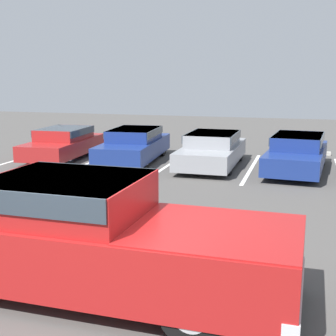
{
  "coord_description": "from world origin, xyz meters",
  "views": [
    {
      "loc": [
        2.54,
        -5.44,
        3.16
      ],
      "look_at": [
        -0.48,
        4.92,
        1.0
      ],
      "focal_mm": 50.0,
      "sensor_mm": 36.0,
      "label": 1
    }
  ],
  "objects_px": {
    "parked_sedan_a": "(64,142)",
    "parked_sedan_d": "(297,152)",
    "parked_sedan_c": "(212,148)",
    "wheel_stop_curb": "(305,153)",
    "parked_sedan_b": "(134,144)",
    "pickup_truck": "(88,236)"
  },
  "relations": [
    {
      "from": "parked_sedan_a",
      "to": "parked_sedan_b",
      "type": "xyz_separation_m",
      "value": [
        2.82,
        0.16,
        0.02
      ]
    },
    {
      "from": "parked_sedan_a",
      "to": "parked_sedan_c",
      "type": "relative_size",
      "value": 0.98
    },
    {
      "from": "parked_sedan_c",
      "to": "parked_sedan_d",
      "type": "height_order",
      "value": "parked_sedan_d"
    },
    {
      "from": "pickup_truck",
      "to": "parked_sedan_c",
      "type": "height_order",
      "value": "pickup_truck"
    },
    {
      "from": "parked_sedan_a",
      "to": "pickup_truck",
      "type": "bearing_deg",
      "value": 27.37
    },
    {
      "from": "parked_sedan_b",
      "to": "parked_sedan_c",
      "type": "bearing_deg",
      "value": 82.5
    },
    {
      "from": "pickup_truck",
      "to": "parked_sedan_d",
      "type": "bearing_deg",
      "value": 75.73
    },
    {
      "from": "pickup_truck",
      "to": "parked_sedan_c",
      "type": "distance_m",
      "value": 10.06
    },
    {
      "from": "parked_sedan_a",
      "to": "wheel_stop_curb",
      "type": "xyz_separation_m",
      "value": [
        8.92,
        3.48,
        -0.55
      ]
    },
    {
      "from": "pickup_truck",
      "to": "wheel_stop_curb",
      "type": "relative_size",
      "value": 3.11
    },
    {
      "from": "parked_sedan_b",
      "to": "parked_sedan_c",
      "type": "height_order",
      "value": "parked_sedan_b"
    },
    {
      "from": "parked_sedan_a",
      "to": "wheel_stop_curb",
      "type": "bearing_deg",
      "value": 108.34
    },
    {
      "from": "parked_sedan_b",
      "to": "parked_sedan_d",
      "type": "relative_size",
      "value": 0.99
    },
    {
      "from": "parked_sedan_a",
      "to": "parked_sedan_b",
      "type": "relative_size",
      "value": 0.93
    },
    {
      "from": "parked_sedan_c",
      "to": "wheel_stop_curb",
      "type": "relative_size",
      "value": 2.28
    },
    {
      "from": "parked_sedan_d",
      "to": "parked_sedan_c",
      "type": "bearing_deg",
      "value": -86.1
    },
    {
      "from": "wheel_stop_curb",
      "to": "parked_sedan_a",
      "type": "bearing_deg",
      "value": -158.68
    },
    {
      "from": "parked_sedan_c",
      "to": "pickup_truck",
      "type": "bearing_deg",
      "value": 0.72
    },
    {
      "from": "pickup_truck",
      "to": "parked_sedan_b",
      "type": "bearing_deg",
      "value": 107.85
    },
    {
      "from": "parked_sedan_c",
      "to": "parked_sedan_a",
      "type": "bearing_deg",
      "value": -90.06
    },
    {
      "from": "pickup_truck",
      "to": "parked_sedan_c",
      "type": "bearing_deg",
      "value": 91.75
    },
    {
      "from": "parked_sedan_a",
      "to": "parked_sedan_d",
      "type": "distance_m",
      "value": 8.65
    }
  ]
}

